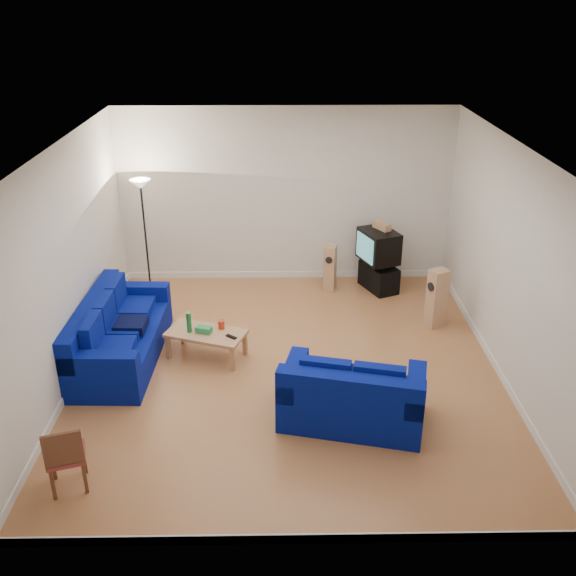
{
  "coord_description": "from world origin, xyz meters",
  "views": [
    {
      "loc": [
        -0.13,
        -7.93,
        5.0
      ],
      "look_at": [
        0.0,
        0.4,
        1.1
      ],
      "focal_mm": 40.0,
      "sensor_mm": 36.0,
      "label": 1
    }
  ],
  "objects_px": {
    "sofa_three_seat": "(117,338)",
    "sofa_loveseat": "(352,400)",
    "coffee_table": "(206,335)",
    "tv_stand": "(379,277)",
    "television": "(378,246)"
  },
  "relations": [
    {
      "from": "sofa_three_seat",
      "to": "sofa_loveseat",
      "type": "bearing_deg",
      "value": 65.95
    },
    {
      "from": "sofa_loveseat",
      "to": "coffee_table",
      "type": "distance_m",
      "value": 2.57
    },
    {
      "from": "sofa_three_seat",
      "to": "sofa_loveseat",
      "type": "distance_m",
      "value": 3.65
    },
    {
      "from": "coffee_table",
      "to": "tv_stand",
      "type": "bearing_deg",
      "value": 38.94
    },
    {
      "from": "sofa_three_seat",
      "to": "television",
      "type": "bearing_deg",
      "value": 121.19
    },
    {
      "from": "sofa_loveseat",
      "to": "television",
      "type": "distance_m",
      "value": 4.06
    },
    {
      "from": "sofa_loveseat",
      "to": "tv_stand",
      "type": "bearing_deg",
      "value": 90.34
    },
    {
      "from": "sofa_three_seat",
      "to": "television",
      "type": "distance_m",
      "value": 4.8
    },
    {
      "from": "tv_stand",
      "to": "television",
      "type": "relative_size",
      "value": 0.88
    },
    {
      "from": "sofa_three_seat",
      "to": "sofa_loveseat",
      "type": "height_order",
      "value": "sofa_three_seat"
    },
    {
      "from": "coffee_table",
      "to": "television",
      "type": "xyz_separation_m",
      "value": [
        2.85,
        2.3,
        0.5
      ]
    },
    {
      "from": "coffee_table",
      "to": "television",
      "type": "distance_m",
      "value": 3.7
    },
    {
      "from": "sofa_three_seat",
      "to": "tv_stand",
      "type": "relative_size",
      "value": 3.18
    },
    {
      "from": "sofa_three_seat",
      "to": "coffee_table",
      "type": "height_order",
      "value": "sofa_three_seat"
    },
    {
      "from": "coffee_table",
      "to": "tv_stand",
      "type": "height_order",
      "value": "tv_stand"
    }
  ]
}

